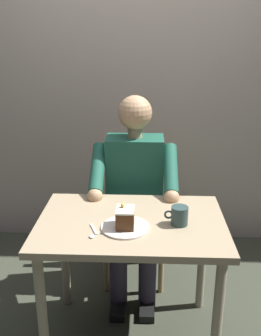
# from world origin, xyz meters

# --- Properties ---
(ground_plane) EXTENTS (14.00, 14.00, 0.00)m
(ground_plane) POSITION_xyz_m (0.00, 0.00, 0.00)
(ground_plane) COLOR #373B2E
(cafe_rear_panel) EXTENTS (6.40, 0.12, 3.00)m
(cafe_rear_panel) POSITION_xyz_m (0.00, -1.21, 1.50)
(cafe_rear_panel) COLOR #B09F91
(cafe_rear_panel) RESTS_ON ground
(dining_table) EXTENTS (0.96, 0.66, 0.73)m
(dining_table) POSITION_xyz_m (0.00, 0.00, 0.63)
(dining_table) COLOR tan
(dining_table) RESTS_ON ground
(chair) EXTENTS (0.42, 0.42, 0.91)m
(chair) POSITION_xyz_m (0.00, -0.66, 0.50)
(chair) COLOR tan
(chair) RESTS_ON ground
(seated_person) EXTENTS (0.53, 0.58, 1.28)m
(seated_person) POSITION_xyz_m (0.00, -0.49, 0.67)
(seated_person) COLOR #1C5241
(seated_person) RESTS_ON ground
(dessert_plate) EXTENTS (0.24, 0.24, 0.01)m
(dessert_plate) POSITION_xyz_m (0.03, 0.08, 0.74)
(dessert_plate) COLOR silver
(dessert_plate) RESTS_ON dining_table
(cake_slice) EXTENTS (0.09, 0.11, 0.11)m
(cake_slice) POSITION_xyz_m (0.03, 0.08, 0.79)
(cake_slice) COLOR #4E2C15
(cake_slice) RESTS_ON dessert_plate
(coffee_cup) EXTENTS (0.12, 0.09, 0.10)m
(coffee_cup) POSITION_xyz_m (-0.24, 0.03, 0.78)
(coffee_cup) COLOR #2A4140
(coffee_cup) RESTS_ON dining_table
(dessert_spoon) EXTENTS (0.05, 0.14, 0.01)m
(dessert_spoon) POSITION_xyz_m (0.18, 0.14, 0.74)
(dessert_spoon) COLOR silver
(dessert_spoon) RESTS_ON dining_table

